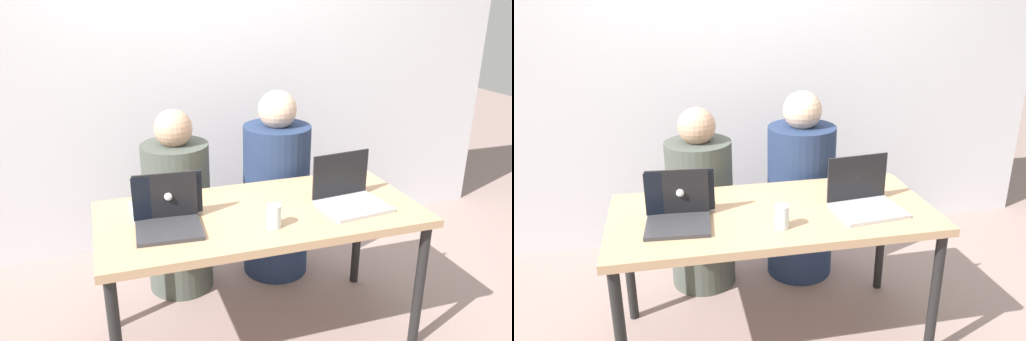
% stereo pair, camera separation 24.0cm
% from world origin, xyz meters
% --- Properties ---
extents(ground_plane, '(12.00, 12.00, 0.00)m').
position_xyz_m(ground_plane, '(0.00, 0.00, 0.00)').
color(ground_plane, gray).
extents(back_wall, '(4.50, 0.10, 2.52)m').
position_xyz_m(back_wall, '(0.00, 1.24, 1.26)').
color(back_wall, silver).
rests_on(back_wall, ground).
extents(desk, '(1.55, 0.72, 0.73)m').
position_xyz_m(desk, '(0.00, 0.00, 0.66)').
color(desk, tan).
rests_on(desk, ground).
extents(person_on_left, '(0.40, 0.40, 1.11)m').
position_xyz_m(person_on_left, '(-0.31, 0.61, 0.49)').
color(person_on_left, '#474E46').
rests_on(person_on_left, ground).
extents(person_on_right, '(0.50, 0.50, 1.18)m').
position_xyz_m(person_on_right, '(0.31, 0.61, 0.52)').
color(person_on_right, navy).
rests_on(person_on_right, ground).
extents(laptop_front_left, '(0.30, 0.28, 0.23)m').
position_xyz_m(laptop_front_left, '(-0.45, -0.05, 0.78)').
color(laptop_front_left, '#343337').
rests_on(laptop_front_left, desk).
extents(laptop_front_right, '(0.34, 0.30, 0.24)m').
position_xyz_m(laptop_front_right, '(0.43, -0.07, 0.78)').
color(laptop_front_right, '#B6B5B9').
rests_on(laptop_front_right, desk).
extents(laptop_back_left, '(0.32, 0.26, 0.22)m').
position_xyz_m(laptop_back_left, '(-0.44, 0.11, 0.77)').
color(laptop_back_left, silver).
rests_on(laptop_back_left, desk).
extents(water_glass_center, '(0.06, 0.06, 0.11)m').
position_xyz_m(water_glass_center, '(0.00, -0.19, 0.77)').
color(water_glass_center, silver).
rests_on(water_glass_center, desk).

